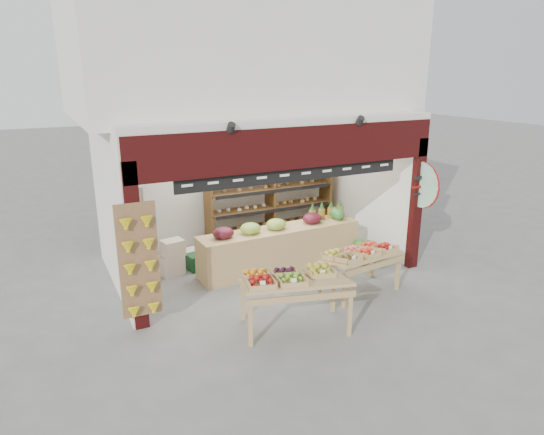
{
  "coord_description": "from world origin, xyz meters",
  "views": [
    {
      "loc": [
        -3.96,
        -8.07,
        3.88
      ],
      "look_at": [
        -0.03,
        -0.2,
        1.2
      ],
      "focal_mm": 32.0,
      "sensor_mm": 36.0,
      "label": 1
    }
  ],
  "objects": [
    {
      "name": "gift_sign",
      "position": [
        2.75,
        -1.15,
        1.75
      ],
      "size": [
        0.04,
        0.93,
        0.92
      ],
      "color": "#B1DFC1",
      "rests_on": "ground"
    },
    {
      "name": "mid_counter",
      "position": [
        0.3,
        0.1,
        0.47
      ],
      "size": [
        3.41,
        0.75,
        1.07
      ],
      "color": "tan",
      "rests_on": "ground"
    },
    {
      "name": "cardboard_stack",
      "position": [
        -1.53,
        0.85,
        0.26
      ],
      "size": [
        1.05,
        0.8,
        0.7
      ],
      "color": "silver",
      "rests_on": "ground"
    },
    {
      "name": "ground",
      "position": [
        0.0,
        0.0,
        0.0
      ],
      "size": [
        60.0,
        60.0,
        0.0
      ],
      "primitive_type": "plane",
      "color": "slate",
      "rests_on": "ground"
    },
    {
      "name": "refrigerator",
      "position": [
        -2.4,
        1.89,
        0.81
      ],
      "size": [
        0.73,
        0.73,
        1.61
      ],
      "primitive_type": "cube",
      "rotation": [
        0.0,
        0.0,
        0.18
      ],
      "color": "#BBBEC2",
      "rests_on": "ground"
    },
    {
      "name": "watermelon_pile",
      "position": [
        2.09,
        -0.47,
        0.19
      ],
      "size": [
        0.62,
        0.64,
        0.49
      ],
      "color": "#194B1A",
      "rests_on": "ground"
    },
    {
      "name": "shop_structure",
      "position": [
        0.0,
        1.61,
        3.92
      ],
      "size": [
        6.36,
        5.12,
        5.4
      ],
      "color": "silver",
      "rests_on": "ground"
    },
    {
      "name": "back_shelving",
      "position": [
        0.9,
        1.74,
        1.17
      ],
      "size": [
        3.09,
        0.51,
        1.9
      ],
      "color": "brown",
      "rests_on": "ground"
    },
    {
      "name": "display_table_left",
      "position": [
        -0.7,
        -2.09,
        0.81
      ],
      "size": [
        1.82,
        1.31,
        1.04
      ],
      "color": "tan",
      "rests_on": "ground"
    },
    {
      "name": "banana_board",
      "position": [
        -2.73,
        -1.17,
        1.12
      ],
      "size": [
        0.6,
        0.15,
        1.8
      ],
      "color": "#8A603E",
      "rests_on": "ground"
    },
    {
      "name": "display_table_right",
      "position": [
        1.09,
        -1.52,
        0.71
      ],
      "size": [
        1.49,
        0.95,
        0.92
      ],
      "color": "tan",
      "rests_on": "ground"
    }
  ]
}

